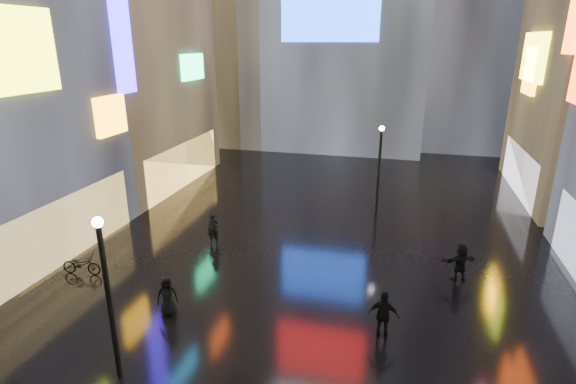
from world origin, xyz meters
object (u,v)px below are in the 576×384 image
(lamp_far, at_px, (379,165))
(lamp_near, at_px, (108,291))
(bicycle, at_px, (81,264))
(pedestrian_3, at_px, (384,315))

(lamp_far, bearing_deg, lamp_near, -112.83)
(lamp_near, relative_size, bicycle, 2.99)
(lamp_far, distance_m, pedestrian_3, 11.83)
(pedestrian_3, xyz_separation_m, bicycle, (-12.88, 1.19, -0.41))
(lamp_far, relative_size, bicycle, 2.99)
(lamp_near, bearing_deg, pedestrian_3, 27.51)
(lamp_near, xyz_separation_m, lamp_far, (6.54, 15.54, 0.00))
(bicycle, bearing_deg, lamp_near, -140.02)
(pedestrian_3, relative_size, bicycle, 1.00)
(lamp_far, xyz_separation_m, bicycle, (-11.86, -10.42, -2.49))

